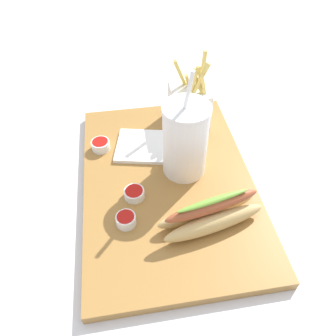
% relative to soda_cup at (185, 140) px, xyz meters
% --- Properties ---
extents(ground_plane, '(2.40, 2.40, 0.02)m').
position_rel_soda_cup_xyz_m(ground_plane, '(0.02, -0.04, -0.11)').
color(ground_plane, silver).
extents(food_tray, '(0.48, 0.32, 0.02)m').
position_rel_soda_cup_xyz_m(food_tray, '(0.02, -0.04, -0.09)').
color(food_tray, olive).
rests_on(food_tray, ground_plane).
extents(soda_cup, '(0.09, 0.09, 0.22)m').
position_rel_soda_cup_xyz_m(soda_cup, '(0.00, 0.00, 0.00)').
color(soda_cup, white).
rests_on(soda_cup, food_tray).
extents(fries_basket, '(0.09, 0.08, 0.16)m').
position_rel_soda_cup_xyz_m(fries_basket, '(-0.15, 0.04, -0.03)').
color(fries_basket, white).
rests_on(fries_basket, food_tray).
extents(hot_dog_1, '(0.09, 0.19, 0.07)m').
position_rel_soda_cup_xyz_m(hot_dog_1, '(0.13, 0.02, -0.05)').
color(hot_dog_1, tan).
rests_on(hot_dog_1, food_tray).
extents(ketchup_cup_1, '(0.04, 0.04, 0.02)m').
position_rel_soda_cup_xyz_m(ketchup_cup_1, '(0.06, -0.10, -0.07)').
color(ketchup_cup_1, white).
rests_on(ketchup_cup_1, food_tray).
extents(ketchup_cup_2, '(0.03, 0.03, 0.02)m').
position_rel_soda_cup_xyz_m(ketchup_cup_2, '(0.11, -0.12, -0.06)').
color(ketchup_cup_2, white).
rests_on(ketchup_cup_2, food_tray).
extents(ketchup_cup_3, '(0.04, 0.04, 0.02)m').
position_rel_soda_cup_xyz_m(ketchup_cup_3, '(-0.09, -0.16, -0.06)').
color(ketchup_cup_3, white).
rests_on(ketchup_cup_3, food_tray).
extents(napkin_stack, '(0.12, 0.14, 0.01)m').
position_rel_soda_cup_xyz_m(napkin_stack, '(-0.07, -0.07, -0.07)').
color(napkin_stack, white).
rests_on(napkin_stack, food_tray).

